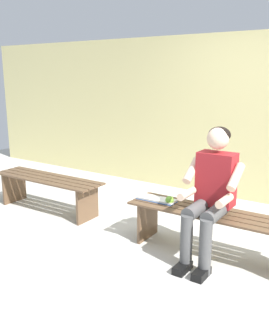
# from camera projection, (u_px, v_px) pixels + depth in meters

# --- Properties ---
(ground_plane) EXTENTS (10.00, 7.00, 0.04)m
(ground_plane) POSITION_uv_depth(u_px,v_px,m) (53.00, 267.00, 3.47)
(ground_plane) COLOR beige
(brick_wall) EXTENTS (9.50, 0.24, 2.24)m
(brick_wall) POSITION_uv_depth(u_px,v_px,m) (234.00, 117.00, 5.22)
(brick_wall) COLOR #D1C684
(brick_wall) RESTS_ON ground
(bench_near) EXTENTS (1.63, 0.44, 0.44)m
(bench_near) POSITION_uv_depth(u_px,v_px,m) (210.00, 222.00, 3.59)
(bench_near) COLOR brown
(bench_near) RESTS_ON ground
(bench_far) EXTENTS (1.54, 0.44, 0.44)m
(bench_far) POSITION_uv_depth(u_px,v_px,m) (48.00, 186.00, 4.78)
(bench_far) COLOR brown
(bench_far) RESTS_ON ground
(person_seated) EXTENTS (0.50, 0.69, 1.24)m
(person_seated) POSITION_uv_depth(u_px,v_px,m) (211.00, 190.00, 3.41)
(person_seated) COLOR maroon
(person_seated) RESTS_ON ground
(apple) EXTENTS (0.08, 0.08, 0.08)m
(apple) POSITION_uv_depth(u_px,v_px,m) (170.00, 200.00, 3.76)
(apple) COLOR #72B738
(apple) RESTS_ON bench_near
(book_open) EXTENTS (0.41, 0.16, 0.02)m
(book_open) POSITION_uv_depth(u_px,v_px,m) (157.00, 199.00, 3.89)
(book_open) COLOR white
(book_open) RESTS_ON bench_near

